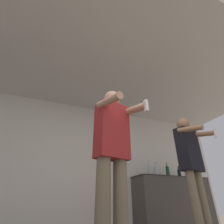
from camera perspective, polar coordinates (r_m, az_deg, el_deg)
name	(u,v)px	position (r m, az deg, el deg)	size (l,w,h in m)	color
wall_back	(81,161)	(3.91, -10.01, -15.35)	(7.00, 0.06, 2.55)	silver
ceiling_slab	(104,71)	(3.23, -2.77, 13.18)	(7.00, 3.31, 0.05)	silver
counter	(173,202)	(4.38, 19.33, -25.97)	(1.70, 0.59, 0.99)	#47423D
bottle_dark_rum	(179,173)	(4.64, 21.11, -18.20)	(0.08, 0.08, 0.28)	black
bottle_short_whiskey	(168,172)	(4.44, 17.73, -18.05)	(0.08, 0.08, 0.34)	#194723
bottle_brown_liquor	(156,171)	(4.26, 14.28, -18.20)	(0.08, 0.08, 0.31)	silver
bottle_tall_gin	(150,170)	(4.17, 12.34, -18.06)	(0.07, 0.07, 0.35)	silver
person_woman_foreground	(113,151)	(1.98, 0.21, -12.55)	(0.54, 0.60, 1.77)	#75664C
person_man_side	(191,160)	(3.06, 24.44, -14.04)	(0.55, 0.59, 1.77)	#75664C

